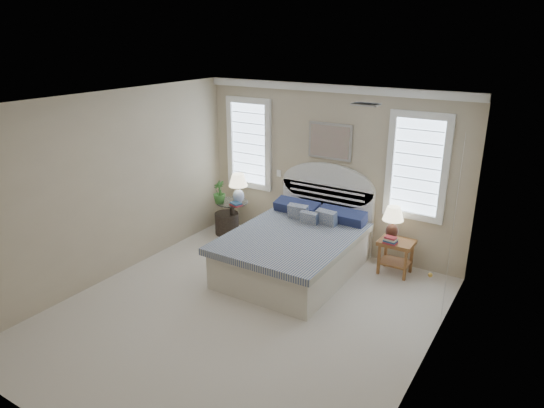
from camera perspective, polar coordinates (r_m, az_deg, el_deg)
The scene contains 21 objects.
floor at distance 6.44m, azimuth -3.56°, elevation -12.78°, with size 4.50×5.00×0.01m, color silver.
ceiling at distance 5.50m, azimuth -4.16°, elevation 11.77°, with size 4.50×5.00×0.01m, color white.
wall_back at distance 7.89m, azimuth 6.80°, elevation 4.05°, with size 4.50×0.02×2.70m, color tan.
wall_left at distance 7.31m, azimuth -18.34°, elevation 1.93°, with size 0.02×5.00×2.70m, color tan.
wall_right at distance 4.97m, azimuth 17.93°, elevation -6.35°, with size 0.02×5.00×2.70m, color tan.
crown_molding at distance 7.62m, azimuth 7.06°, elevation 13.37°, with size 4.50×0.08×0.12m, color white.
hvac_vent at distance 5.63m, azimuth 10.99°, elevation 11.44°, with size 0.30×0.20×0.02m, color #B2B2B2.
switch_plate at distance 8.36m, azimuth 0.81°, elevation 3.65°, with size 0.08×0.01×0.12m, color white.
window_left at distance 8.57m, azimuth -2.66°, elevation 7.12°, with size 0.90×0.06×1.60m, color #C8E2FD.
window_right at distance 7.35m, azimuth 16.72°, elevation 4.21°, with size 0.90×0.06×1.60m, color #C8E2FD.
painting at distance 7.75m, azimuth 6.81°, elevation 7.33°, with size 0.74×0.04×0.58m, color silver.
closet_door at distance 6.11m, azimuth 20.50°, elevation -3.25°, with size 0.02×1.80×2.40m, color silver.
bed at distance 7.34m, azimuth 2.98°, elevation -5.06°, with size 1.72×2.28×1.47m.
side_table_left at distance 8.63m, azimuth -4.70°, elevation -1.25°, with size 0.56×0.56×0.63m.
nightstand_right at distance 7.48m, azimuth 14.39°, elevation -5.22°, with size 0.50×0.40×0.53m.
floor_pot at distance 8.77m, azimuth -5.32°, elevation -2.28°, with size 0.43×0.43×0.39m, color black.
lamp_left at distance 8.39m, azimuth -3.99°, elevation 2.24°, with size 0.41×0.41×0.53m.
lamp_right at distance 7.38m, azimuth 14.04°, elevation -1.72°, with size 0.33×0.33×0.51m.
potted_plant at distance 8.44m, azimuth -6.23°, elevation 1.39°, with size 0.22×0.22×0.39m, color #29682E.
books_left at distance 8.34m, azimuth -4.26°, elevation -0.02°, with size 0.24×0.21×0.05m.
books_right at distance 7.28m, azimuth 13.75°, elevation -4.19°, with size 0.20×0.15×0.11m.
Camera 1 is at (3.20, -4.40, 3.44)m, focal length 32.00 mm.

